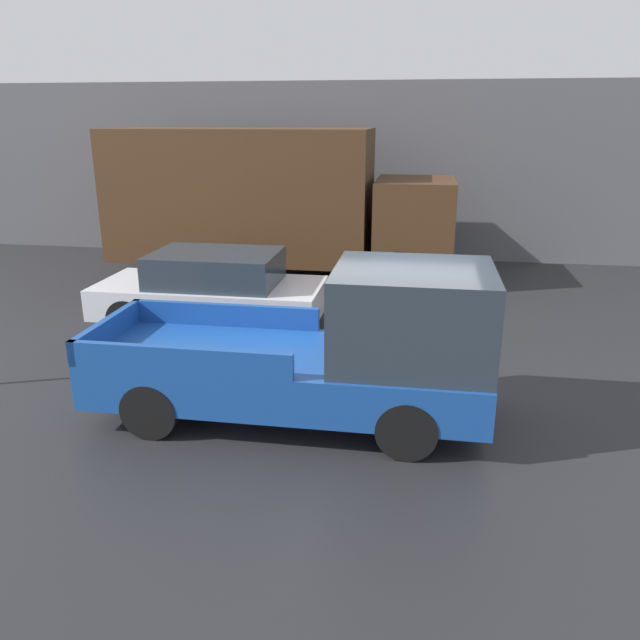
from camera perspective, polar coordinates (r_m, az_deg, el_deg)
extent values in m
plane|color=#232326|center=(9.13, 5.76, -7.10)|extent=(60.00, 60.00, 0.00)
cube|color=#56565B|center=(17.87, 8.12, 13.21)|extent=(28.00, 0.15, 4.80)
cube|color=#194799|center=(8.33, -2.87, -4.82)|extent=(5.15, 1.92, 0.60)
cube|color=#28333D|center=(7.86, 8.47, 0.49)|extent=(1.96, 1.80, 1.19)
cube|color=#194799|center=(9.29, -8.74, 0.47)|extent=(2.83, 0.10, 0.33)
cube|color=#194799|center=(7.68, -12.85, -3.59)|extent=(2.83, 0.10, 0.33)
cube|color=#194799|center=(9.02, -18.79, -0.85)|extent=(0.10, 1.92, 0.33)
cylinder|color=black|center=(9.05, 8.26, -4.89)|extent=(0.74, 0.26, 0.74)
cylinder|color=black|center=(7.52, 7.92, -9.86)|extent=(0.74, 0.26, 0.74)
cylinder|color=black|center=(9.61, -11.14, -3.64)|extent=(0.74, 0.26, 0.74)
cylinder|color=black|center=(8.19, -15.19, -7.90)|extent=(0.74, 0.26, 0.74)
cube|color=silver|center=(11.98, -9.94, 2.01)|extent=(4.21, 1.86, 0.58)
cube|color=#28333D|center=(11.79, -9.51, 4.72)|extent=(2.32, 1.64, 0.59)
cylinder|color=black|center=(12.46, -2.96, 1.79)|extent=(0.75, 0.22, 0.75)
cylinder|color=black|center=(10.92, -4.79, -0.64)|extent=(0.75, 0.22, 0.75)
cylinder|color=black|center=(13.25, -14.07, 2.25)|extent=(0.75, 0.22, 0.75)
cylinder|color=black|center=(11.81, -17.18, 0.05)|extent=(0.75, 0.22, 0.75)
cube|color=#472D19|center=(15.38, 8.60, 8.90)|extent=(1.84, 2.45, 2.00)
cube|color=#472D19|center=(15.94, -7.15, 11.35)|extent=(6.37, 2.58, 3.14)
cylinder|color=black|center=(16.69, 7.37, 6.27)|extent=(0.98, 0.30, 0.98)
cylinder|color=black|center=(14.44, 7.00, 4.43)|extent=(0.98, 0.30, 0.98)
cylinder|color=black|center=(17.65, -9.99, 6.79)|extent=(0.98, 0.30, 0.98)
cylinder|color=black|center=(15.54, -12.74, 5.09)|extent=(0.98, 0.30, 0.98)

